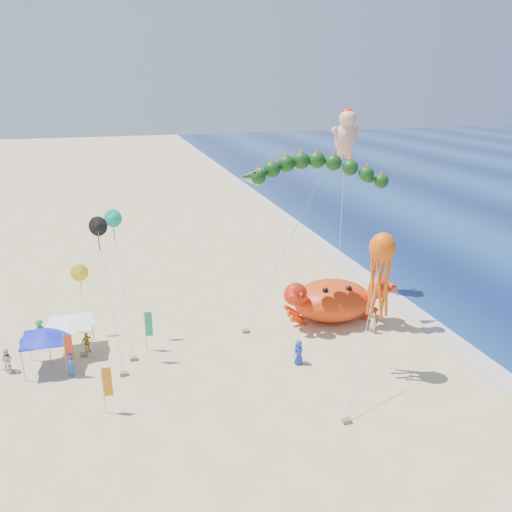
# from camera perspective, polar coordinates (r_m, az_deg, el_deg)

# --- Properties ---
(ground) EXTENTS (320.00, 320.00, 0.00)m
(ground) POSITION_cam_1_polar(r_m,az_deg,el_deg) (37.94, 3.80, -10.00)
(ground) COLOR #D1B784
(ground) RESTS_ON ground
(foam_strip) EXTENTS (320.00, 320.00, 0.00)m
(foam_strip) POSITION_cam_1_polar(r_m,az_deg,el_deg) (43.13, 19.11, -7.30)
(foam_strip) COLOR silver
(foam_strip) RESTS_ON ground
(crab_inflatable) EXTENTS (8.86, 5.95, 3.88)m
(crab_inflatable) POSITION_cam_1_polar(r_m,az_deg,el_deg) (41.48, 8.74, -4.88)
(crab_inflatable) COLOR red
(crab_inflatable) RESTS_ON ground
(dragon_kite) EXTENTS (11.07, 2.90, 13.37)m
(dragon_kite) POSITION_cam_1_polar(r_m,az_deg,el_deg) (36.89, 6.93, 9.20)
(dragon_kite) COLOR #0F3810
(dragon_kite) RESTS_ON ground
(cherub_kite) EXTENTS (2.95, 4.57, 16.45)m
(cherub_kite) POSITION_cam_1_polar(r_m,az_deg,el_deg) (44.51, 10.28, 13.67)
(cherub_kite) COLOR #F6B196
(cherub_kite) RESTS_ON ground
(octopus_kite) EXTENTS (5.08, 5.33, 9.81)m
(octopus_kite) POSITION_cam_1_polar(r_m,az_deg,el_deg) (32.21, 14.04, -1.45)
(octopus_kite) COLOR #EA560C
(octopus_kite) RESTS_ON ground
(canopy_blue) EXTENTS (3.23, 3.23, 2.71)m
(canopy_blue) POSITION_cam_1_polar(r_m,az_deg,el_deg) (36.72, -23.01, -8.36)
(canopy_blue) COLOR gray
(canopy_blue) RESTS_ON ground
(canopy_white) EXTENTS (3.31, 3.31, 2.71)m
(canopy_white) POSITION_cam_1_polar(r_m,az_deg,el_deg) (38.09, -20.53, -7.02)
(canopy_white) COLOR gray
(canopy_white) RESTS_ON ground
(feather_flags) EXTENTS (10.76, 7.10, 3.20)m
(feather_flags) POSITION_cam_1_polar(r_m,az_deg,el_deg) (35.18, -19.52, -9.93)
(feather_flags) COLOR gray
(feather_flags) RESTS_ON ground
(beachgoers) EXTENTS (27.14, 9.55, 1.79)m
(beachgoers) POSITION_cam_1_polar(r_m,az_deg,el_deg) (37.13, -14.30, -9.81)
(beachgoers) COLOR #1E43B4
(beachgoers) RESTS_ON ground
(small_kites) EXTENTS (4.15, 7.70, 10.36)m
(small_kites) POSITION_cam_1_polar(r_m,az_deg,el_deg) (36.66, -17.59, 0.37)
(small_kites) COLOR yellow
(small_kites) RESTS_ON ground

